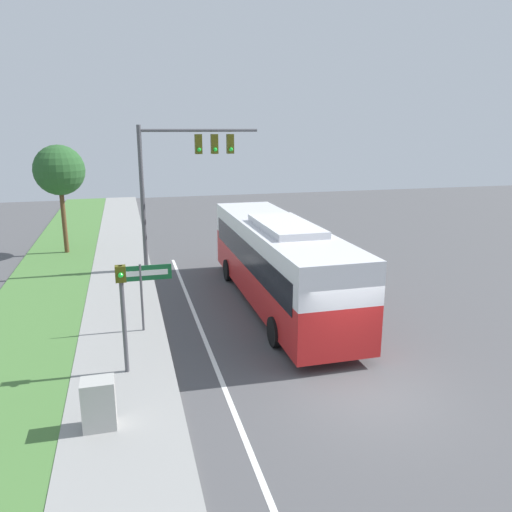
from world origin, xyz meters
name	(u,v)px	position (x,y,z in m)	size (l,w,h in m)	color
ground_plane	(368,393)	(0.00, 0.00, 0.00)	(80.00, 80.00, 0.00)	#4C4C4F
sidewalk	(124,426)	(-6.20, 0.00, 0.06)	(2.80, 80.00, 0.12)	gray
lane_divider_near	(234,412)	(-3.60, 0.00, 0.00)	(0.14, 30.00, 0.01)	silver
bus	(278,259)	(-0.30, 7.05, 1.87)	(2.72, 11.79, 3.44)	red
signal_gantry	(181,166)	(-3.21, 12.92, 5.00)	(5.57, 0.41, 6.88)	#4C4C51
pedestrian_signal	(123,302)	(-6.09, 2.60, 2.16)	(0.28, 0.34, 3.19)	#4C4C51
street_sign	(144,282)	(-5.40, 5.50, 1.79)	(1.69, 0.08, 2.42)	#4C4C51
utility_cabinet	(99,404)	(-6.71, 0.00, 0.70)	(0.74, 0.56, 1.17)	#A8A8A3
roadside_tree	(59,171)	(-9.10, 17.80, 4.54)	(2.65, 2.65, 5.80)	brown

